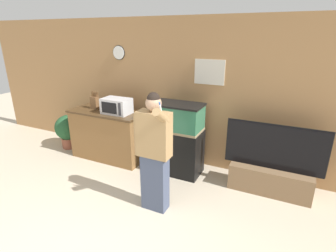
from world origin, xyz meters
TOP-DOWN VIEW (x-y plane):
  - wall_back_paneled at (-0.00, 3.19)m, footprint 10.00×0.08m
  - counter_island at (-1.48, 2.63)m, footprint 1.45×0.60m
  - microwave at (-1.22, 2.62)m, footprint 0.51×0.33m
  - knife_block at (-1.79, 2.69)m, footprint 0.14×0.10m
  - aquarium_on_stand at (-0.08, 2.70)m, footprint 0.88×0.49m
  - tv_on_stand at (1.47, 2.75)m, footprint 1.43×0.40m
  - person_standing at (0.07, 1.63)m, footprint 0.52×0.39m
  - potted_plant at (-2.57, 2.67)m, footprint 0.53×0.53m

SIDE VIEW (x-z plane):
  - tv_on_stand at x=1.47m, z-range -0.22..0.86m
  - potted_plant at x=-2.57m, z-range 0.05..0.75m
  - counter_island at x=-1.48m, z-range 0.00..0.95m
  - aquarium_on_stand at x=-0.08m, z-range 0.00..1.24m
  - person_standing at x=0.07m, z-range 0.03..1.68m
  - knife_block at x=-1.79m, z-range 0.90..1.25m
  - microwave at x=-1.22m, z-range 0.95..1.22m
  - wall_back_paneled at x=0.00m, z-range 0.00..2.60m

